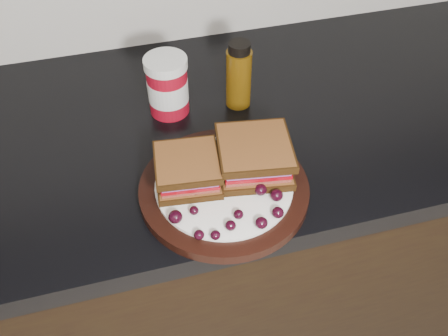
# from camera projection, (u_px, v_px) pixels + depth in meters

# --- Properties ---
(base_cabinets) EXTENTS (3.96, 0.58, 0.86)m
(base_cabinets) POSITION_uv_depth(u_px,v_px,m) (198.00, 262.00, 1.29)
(base_cabinets) COLOR black
(base_cabinets) RESTS_ON ground_plane
(countertop) EXTENTS (3.98, 0.60, 0.04)m
(countertop) POSITION_uv_depth(u_px,v_px,m) (189.00, 133.00, 0.96)
(countertop) COLOR black
(countertop) RESTS_ON base_cabinets
(plate) EXTENTS (0.28, 0.28, 0.02)m
(plate) POSITION_uv_depth(u_px,v_px,m) (224.00, 189.00, 0.82)
(plate) COLOR black
(plate) RESTS_ON countertop
(sandwich_left) EXTENTS (0.11, 0.11, 0.05)m
(sandwich_left) POSITION_uv_depth(u_px,v_px,m) (188.00, 170.00, 0.80)
(sandwich_left) COLOR brown
(sandwich_left) RESTS_ON plate
(sandwich_right) EXTENTS (0.14, 0.14, 0.05)m
(sandwich_right) POSITION_uv_depth(u_px,v_px,m) (254.00, 156.00, 0.82)
(sandwich_right) COLOR brown
(sandwich_right) RESTS_ON plate
(grape_0) EXTENTS (0.02, 0.02, 0.02)m
(grape_0) POSITION_uv_depth(u_px,v_px,m) (175.00, 217.00, 0.75)
(grape_0) COLOR black
(grape_0) RESTS_ON plate
(grape_1) EXTENTS (0.01, 0.01, 0.01)m
(grape_1) POSITION_uv_depth(u_px,v_px,m) (194.00, 210.00, 0.76)
(grape_1) COLOR black
(grape_1) RESTS_ON plate
(grape_2) EXTENTS (0.02, 0.02, 0.01)m
(grape_2) POSITION_uv_depth(u_px,v_px,m) (199.00, 235.00, 0.73)
(grape_2) COLOR black
(grape_2) RESTS_ON plate
(grape_3) EXTENTS (0.02, 0.02, 0.01)m
(grape_3) POSITION_uv_depth(u_px,v_px,m) (215.00, 235.00, 0.73)
(grape_3) COLOR black
(grape_3) RESTS_ON plate
(grape_4) EXTENTS (0.02, 0.02, 0.02)m
(grape_4) POSITION_uv_depth(u_px,v_px,m) (231.00, 226.00, 0.74)
(grape_4) COLOR black
(grape_4) RESTS_ON plate
(grape_5) EXTENTS (0.02, 0.02, 0.01)m
(grape_5) POSITION_uv_depth(u_px,v_px,m) (238.00, 214.00, 0.76)
(grape_5) COLOR black
(grape_5) RESTS_ON plate
(grape_6) EXTENTS (0.02, 0.02, 0.02)m
(grape_6) POSITION_uv_depth(u_px,v_px,m) (261.00, 223.00, 0.75)
(grape_6) COLOR black
(grape_6) RESTS_ON plate
(grape_7) EXTENTS (0.02, 0.02, 0.02)m
(grape_7) POSITION_uv_depth(u_px,v_px,m) (278.00, 213.00, 0.76)
(grape_7) COLOR black
(grape_7) RESTS_ON plate
(grape_8) EXTENTS (0.02, 0.02, 0.02)m
(grape_8) POSITION_uv_depth(u_px,v_px,m) (277.00, 195.00, 0.78)
(grape_8) COLOR black
(grape_8) RESTS_ON plate
(grape_9) EXTENTS (0.02, 0.02, 0.02)m
(grape_9) POSITION_uv_depth(u_px,v_px,m) (261.00, 190.00, 0.79)
(grape_9) COLOR black
(grape_9) RESTS_ON plate
(grape_10) EXTENTS (0.02, 0.02, 0.02)m
(grape_10) POSITION_uv_depth(u_px,v_px,m) (276.00, 170.00, 0.82)
(grape_10) COLOR black
(grape_10) RESTS_ON plate
(grape_11) EXTENTS (0.02, 0.02, 0.02)m
(grape_11) POSITION_uv_depth(u_px,v_px,m) (265.00, 167.00, 0.83)
(grape_11) COLOR black
(grape_11) RESTS_ON plate
(grape_12) EXTENTS (0.02, 0.02, 0.02)m
(grape_12) POSITION_uv_depth(u_px,v_px,m) (262.00, 158.00, 0.84)
(grape_12) COLOR black
(grape_12) RESTS_ON plate
(grape_13) EXTENTS (0.02, 0.02, 0.02)m
(grape_13) POSITION_uv_depth(u_px,v_px,m) (248.00, 150.00, 0.86)
(grape_13) COLOR black
(grape_13) RESTS_ON plate
(grape_14) EXTENTS (0.02, 0.02, 0.02)m
(grape_14) POSITION_uv_depth(u_px,v_px,m) (180.00, 167.00, 0.83)
(grape_14) COLOR black
(grape_14) RESTS_ON plate
(grape_15) EXTENTS (0.02, 0.02, 0.02)m
(grape_15) POSITION_uv_depth(u_px,v_px,m) (194.00, 173.00, 0.82)
(grape_15) COLOR black
(grape_15) RESTS_ON plate
(grape_16) EXTENTS (0.02, 0.02, 0.02)m
(grape_16) POSITION_uv_depth(u_px,v_px,m) (170.00, 189.00, 0.79)
(grape_16) COLOR black
(grape_16) RESTS_ON plate
(grape_17) EXTENTS (0.02, 0.02, 0.02)m
(grape_17) POSITION_uv_depth(u_px,v_px,m) (179.00, 190.00, 0.79)
(grape_17) COLOR black
(grape_17) RESTS_ON plate
(grape_18) EXTENTS (0.02, 0.02, 0.02)m
(grape_18) POSITION_uv_depth(u_px,v_px,m) (178.00, 170.00, 0.82)
(grape_18) COLOR black
(grape_18) RESTS_ON plate
(grape_19) EXTENTS (0.02, 0.02, 0.02)m
(grape_19) POSITION_uv_depth(u_px,v_px,m) (180.00, 169.00, 0.82)
(grape_19) COLOR black
(grape_19) RESTS_ON plate
(grape_20) EXTENTS (0.02, 0.02, 0.02)m
(grape_20) POSITION_uv_depth(u_px,v_px,m) (195.00, 193.00, 0.79)
(grape_20) COLOR black
(grape_20) RESTS_ON plate
(condiment_jar) EXTENTS (0.09, 0.09, 0.12)m
(condiment_jar) POSITION_uv_depth(u_px,v_px,m) (168.00, 86.00, 0.94)
(condiment_jar) COLOR maroon
(condiment_jar) RESTS_ON countertop
(oil_bottle) EXTENTS (0.05, 0.05, 0.14)m
(oil_bottle) POSITION_uv_depth(u_px,v_px,m) (239.00, 75.00, 0.95)
(oil_bottle) COLOR #4F3307
(oil_bottle) RESTS_ON countertop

